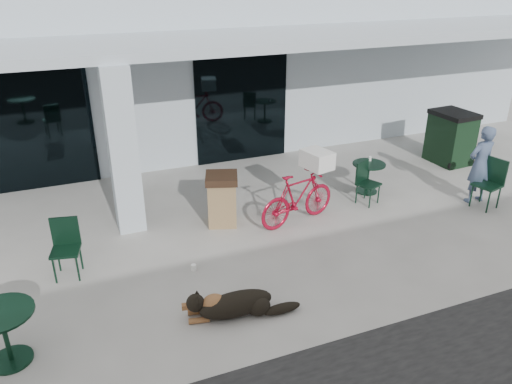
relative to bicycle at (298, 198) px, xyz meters
name	(u,v)px	position (x,y,z in m)	size (l,w,h in m)	color
ground	(246,273)	(-1.58, -1.28, -0.53)	(80.00, 80.00, 0.00)	#ABA8A1
building	(141,55)	(-1.58, 7.22, 1.72)	(22.00, 7.00, 4.50)	#B0BDC7
storefront_glass_left	(26,131)	(-4.78, 3.70, 0.82)	(2.80, 0.06, 2.70)	black
storefront_glass_right	(242,109)	(0.22, 3.70, 0.82)	(2.40, 0.06, 2.70)	black
column	(123,152)	(-3.08, 1.02, 1.03)	(0.50, 0.50, 3.12)	#B0BDC7
overhang	(180,44)	(-1.58, 2.32, 2.68)	(22.00, 2.80, 0.18)	#B0BDC7
bicycle	(298,198)	(0.00, 0.00, 0.00)	(0.50, 1.76, 1.06)	#A60D28
laundry_basket	(317,159)	(0.44, 0.11, 0.70)	(0.59, 0.43, 0.35)	white
dog	(236,303)	(-2.09, -2.25, -0.32)	(1.27, 0.42, 0.42)	black
cup_near_dog	(194,268)	(-2.36, -0.89, -0.47)	(0.09, 0.09, 0.11)	white
cafe_table_near	(6,337)	(-5.11, -2.03, -0.14)	(0.83, 0.83, 0.78)	black
cafe_chair_near	(65,250)	(-4.29, -0.28, -0.04)	(0.44, 0.48, 0.98)	black
cafe_table_far	(368,178)	(2.09, 0.72, -0.19)	(0.72, 0.72, 0.68)	black
cafe_chair_far_a	(369,184)	(1.77, 0.22, -0.07)	(0.41, 0.45, 0.91)	black
cafe_chair_far_b	(487,184)	(3.93, -0.86, 0.00)	(0.47, 0.52, 1.05)	black
person	(480,165)	(3.96, -0.55, 0.31)	(0.61, 0.40, 1.68)	#435371
cup_on_table	(370,159)	(2.20, 0.86, 0.20)	(0.07, 0.07, 0.10)	white
trash_receptacle	(222,199)	(-1.38, 0.52, -0.01)	(0.60, 0.60, 1.03)	olive
wheeled_bin	(451,137)	(5.05, 1.52, 0.14)	(0.82, 1.04, 1.33)	black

